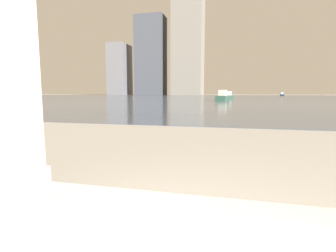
# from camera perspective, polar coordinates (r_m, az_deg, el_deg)

# --- Properties ---
(harbor_water) EXTENTS (180.00, 110.00, 0.01)m
(harbor_water) POSITION_cam_1_polar(r_m,az_deg,el_deg) (61.76, 13.79, 6.17)
(harbor_water) COLOR slate
(harbor_water) RESTS_ON ground_plane
(harbor_boat_1) EXTENTS (1.55, 3.41, 1.23)m
(harbor_boat_1) POSITION_cam_1_polar(r_m,az_deg,el_deg) (30.95, 11.80, 6.22)
(harbor_boat_1) COLOR #335647
(harbor_boat_1) RESTS_ON harbor_water
(harbor_boat_4) EXTENTS (1.34, 3.07, 1.12)m
(harbor_boat_4) POSITION_cam_1_polar(r_m,az_deg,el_deg) (83.63, 23.58, 6.27)
(harbor_boat_4) COLOR navy
(harbor_boat_4) RESTS_ON harbor_water
(harbor_boat_5) EXTENTS (1.51, 3.14, 1.13)m
(harbor_boat_5) POSITION_cam_1_polar(r_m,az_deg,el_deg) (41.13, 13.06, 6.34)
(harbor_boat_5) COLOR #335647
(harbor_boat_5) RESTS_ON harbor_water
(skyline_tower_0) EXTENTS (7.81, 13.03, 23.68)m
(skyline_tower_0) POSITION_cam_1_polar(r_m,az_deg,el_deg) (129.73, -10.46, 11.92)
(skyline_tower_0) COLOR slate
(skyline_tower_0) RESTS_ON ground_plane
(skyline_tower_1) EXTENTS (12.97, 10.05, 35.39)m
(skyline_tower_1) POSITION_cam_1_polar(r_m,az_deg,el_deg) (124.79, -3.77, 14.92)
(skyline_tower_1) COLOR #4C515B
(skyline_tower_1) RESTS_ON ground_plane
(skyline_tower_2) EXTENTS (13.04, 13.05, 42.68)m
(skyline_tower_2) POSITION_cam_1_polar(r_m,az_deg,el_deg) (121.24, 4.41, 16.88)
(skyline_tower_2) COLOR gray
(skyline_tower_2) RESTS_ON ground_plane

